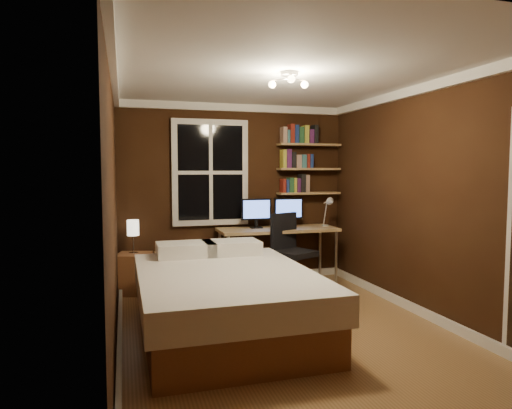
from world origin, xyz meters
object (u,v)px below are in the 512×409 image
object	(u,v)px
office_chair	(292,261)
monitor_right	(288,212)
monitor_left	(256,213)
desk_lamp	(328,211)
radiator	(204,265)
desk	(278,232)
nightstand	(134,273)
bed	(225,299)
bedside_lamp	(133,237)

from	to	relation	value
office_chair	monitor_right	bearing A→B (deg)	50.07
monitor_left	desk_lamp	xyz separation A→B (m)	(1.01, -0.15, 0.02)
radiator	desk	size ratio (longest dim) A/B	0.34
desk	nightstand	bearing A→B (deg)	178.28
bed	monitor_left	world-z (taller)	monitor_left
bedside_lamp	monitor_left	size ratio (longest dim) A/B	1.03
monitor_left	monitor_right	bearing A→B (deg)	0.00
monitor_left	monitor_right	xyz separation A→B (m)	(0.47, 0.00, 0.00)
nightstand	office_chair	size ratio (longest dim) A/B	0.51
nightstand	desk_lamp	world-z (taller)	desk_lamp
radiator	monitor_left	distance (m)	1.01
desk	monitor_left	world-z (taller)	monitor_left
office_chair	bedside_lamp	bearing A→B (deg)	142.18
bed	desk	world-z (taller)	desk
nightstand	office_chair	bearing A→B (deg)	1.82
bedside_lamp	office_chair	size ratio (longest dim) A/B	0.43
radiator	desk	xyz separation A→B (m)	(0.99, -0.22, 0.44)
nightstand	monitor_right	distance (m)	2.25
desk_lamp	office_chair	bearing A→B (deg)	-153.33
bedside_lamp	office_chair	world-z (taller)	office_chair
desk_lamp	radiator	bearing A→B (deg)	170.28
radiator	monitor_right	size ratio (longest dim) A/B	1.34
bedside_lamp	desk	bearing A→B (deg)	-1.72
nightstand	radiator	world-z (taller)	radiator
bedside_lamp	nightstand	bearing A→B (deg)	0.00
desk	desk_lamp	xyz separation A→B (m)	(0.72, -0.07, 0.28)
radiator	bed	bearing A→B (deg)	-93.82
monitor_left	bed	bearing A→B (deg)	-115.45
bedside_lamp	desk_lamp	xyz separation A→B (m)	(2.66, -0.13, 0.27)
nightstand	monitor_left	bearing A→B (deg)	15.72
desk	monitor_left	size ratio (longest dim) A/B	3.90
bedside_lamp	radiator	distance (m)	1.06
nightstand	monitor_right	world-z (taller)	monitor_right
desk_lamp	monitor_right	bearing A→B (deg)	164.02
radiator	office_chair	size ratio (longest dim) A/B	0.56
bed	bedside_lamp	xyz separation A→B (m)	(-0.82, 1.72, 0.40)
monitor_left	office_chair	distance (m)	0.84
nightstand	bedside_lamp	bearing A→B (deg)	0.00
desk	desk_lamp	distance (m)	0.78
radiator	monitor_left	xyz separation A→B (m)	(0.71, -0.14, 0.70)
bed	monitor_right	size ratio (longest dim) A/B	5.38
radiator	desk	bearing A→B (deg)	-12.67
radiator	monitor_right	bearing A→B (deg)	-6.80
nightstand	monitor_right	size ratio (longest dim) A/B	1.22
bed	monitor_left	xyz separation A→B (m)	(0.83, 1.75, 0.66)
bedside_lamp	desk	size ratio (longest dim) A/B	0.26
bed	desk_lamp	distance (m)	2.53
bed	monitor_left	size ratio (longest dim) A/B	5.38
desk	bedside_lamp	bearing A→B (deg)	178.28
bed	nightstand	bearing A→B (deg)	115.19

